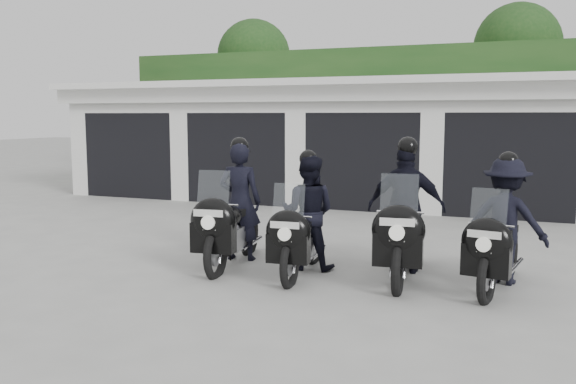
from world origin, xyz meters
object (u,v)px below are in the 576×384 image
(police_bike_c, at_px, (405,216))
(police_bike_a, at_px, (233,213))
(police_bike_b, at_px, (305,220))
(police_bike_d, at_px, (503,228))

(police_bike_c, bearing_deg, police_bike_a, -179.44)
(police_bike_a, xyz_separation_m, police_bike_b, (1.10, -0.03, -0.02))
(police_bike_d, bearing_deg, police_bike_a, -167.42)
(police_bike_a, bearing_deg, police_bike_c, -0.71)
(police_bike_a, distance_m, police_bike_c, 2.43)
(police_bike_a, bearing_deg, police_bike_d, -3.81)
(police_bike_a, relative_size, police_bike_d, 1.08)
(police_bike_a, xyz_separation_m, police_bike_c, (2.41, 0.27, 0.06))
(police_bike_b, relative_size, police_bike_d, 0.99)
(police_bike_a, relative_size, police_bike_c, 0.98)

